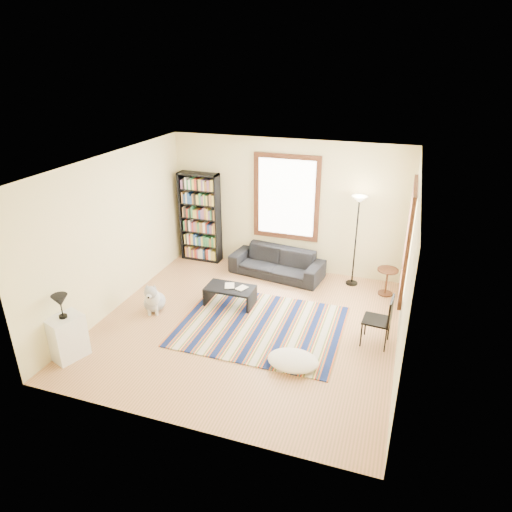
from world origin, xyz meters
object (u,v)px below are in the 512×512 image
(coffee_table, at_px, (230,296))
(folding_chair, at_px, (377,320))
(side_table, at_px, (387,282))
(white_cabinet, at_px, (67,337))
(sofa, at_px, (277,263))
(floor_cushion, at_px, (293,360))
(dog, at_px, (154,296))
(floor_lamp, at_px, (356,242))
(bookshelf, at_px, (200,217))

(coffee_table, height_order, folding_chair, folding_chair)
(side_table, relative_size, white_cabinet, 0.77)
(sofa, distance_m, coffee_table, 1.55)
(floor_cushion, distance_m, folding_chair, 1.53)
(floor_cushion, xyz_separation_m, dog, (-2.81, 0.79, 0.19))
(sofa, height_order, white_cabinet, white_cabinet)
(floor_cushion, bearing_deg, dog, 164.35)
(floor_cushion, bearing_deg, side_table, 67.36)
(floor_cushion, xyz_separation_m, white_cabinet, (-3.34, -0.87, 0.25))
(folding_chair, bearing_deg, white_cabinet, -152.36)
(folding_chair, bearing_deg, coffee_table, 175.77)
(folding_chair, xyz_separation_m, dog, (-3.91, -0.22, -0.14))
(side_table, distance_m, white_cabinet, 5.79)
(sofa, distance_m, white_cabinet, 4.39)
(floor_lamp, height_order, dog, floor_lamp)
(floor_cushion, height_order, dog, dog)
(bookshelf, xyz_separation_m, folding_chair, (4.07, -2.17, -0.57))
(bookshelf, bearing_deg, folding_chair, -28.09)
(dog, bearing_deg, floor_lamp, 17.39)
(sofa, relative_size, coffee_table, 2.17)
(dog, bearing_deg, coffee_table, 11.02)
(sofa, relative_size, bookshelf, 0.98)
(floor_cushion, bearing_deg, white_cabinet, -165.42)
(sofa, relative_size, floor_cushion, 2.49)
(coffee_table, height_order, floor_cushion, coffee_table)
(bookshelf, distance_m, coffee_table, 2.37)
(sofa, bearing_deg, bookshelf, -179.86)
(sofa, relative_size, dog, 3.34)
(sofa, xyz_separation_m, floor_cushion, (1.10, -2.91, -0.19))
(floor_lamp, height_order, white_cabinet, floor_lamp)
(folding_chair, xyz_separation_m, white_cabinet, (-4.45, -1.88, -0.08))
(floor_lamp, bearing_deg, dog, -145.87)
(bookshelf, relative_size, dog, 3.42)
(floor_cushion, distance_m, floor_lamp, 3.16)
(sofa, bearing_deg, side_table, 4.93)
(floor_cushion, relative_size, side_table, 1.45)
(folding_chair, bearing_deg, floor_lamp, 112.36)
(sofa, bearing_deg, folding_chair, -32.33)
(bookshelf, bearing_deg, sofa, -8.26)
(bookshelf, xyz_separation_m, white_cabinet, (-0.38, -4.05, -0.65))
(sofa, height_order, side_table, sofa)
(floor_lamp, bearing_deg, side_table, -19.12)
(side_table, height_order, white_cabinet, white_cabinet)
(sofa, height_order, coffee_table, sofa)
(sofa, distance_m, dog, 2.72)
(floor_cushion, xyz_separation_m, floor_lamp, (0.47, 3.01, 0.83))
(white_cabinet, bearing_deg, side_table, 58.62)
(sofa, distance_m, side_table, 2.26)
(floor_cushion, xyz_separation_m, side_table, (1.16, 2.77, 0.17))
(bookshelf, height_order, side_table, bookshelf)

